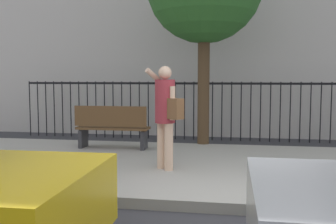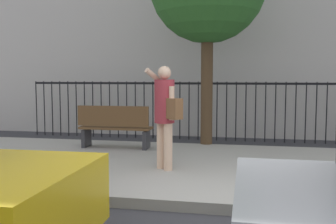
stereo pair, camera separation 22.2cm
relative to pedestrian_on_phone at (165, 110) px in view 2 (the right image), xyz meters
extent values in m
plane|color=#333338|center=(1.18, -1.67, -1.17)|extent=(60.00, 60.00, 0.00)
cube|color=#9E9B93|center=(1.18, 0.53, -1.10)|extent=(28.00, 4.40, 0.15)
cube|color=black|center=(1.18, 4.23, 0.38)|extent=(12.00, 0.04, 0.06)
cylinder|color=black|center=(-4.82, 4.23, -0.37)|extent=(0.03, 0.03, 1.60)
cylinder|color=black|center=(-4.57, 4.23, -0.37)|extent=(0.03, 0.03, 1.60)
cylinder|color=black|center=(-4.31, 4.23, -0.37)|extent=(0.03, 0.03, 1.60)
cylinder|color=black|center=(-4.05, 4.23, -0.37)|extent=(0.03, 0.03, 1.60)
cylinder|color=black|center=(-3.80, 4.23, -0.37)|extent=(0.03, 0.03, 1.60)
cylinder|color=black|center=(-3.54, 4.23, -0.37)|extent=(0.03, 0.03, 1.60)
cylinder|color=black|center=(-3.29, 4.23, -0.37)|extent=(0.03, 0.03, 1.60)
cylinder|color=black|center=(-3.03, 4.23, -0.37)|extent=(0.03, 0.03, 1.60)
cylinder|color=black|center=(-2.78, 4.23, -0.37)|extent=(0.03, 0.03, 1.60)
cylinder|color=black|center=(-2.52, 4.23, -0.37)|extent=(0.03, 0.03, 1.60)
cylinder|color=black|center=(-2.27, 4.23, -0.37)|extent=(0.03, 0.03, 1.60)
cylinder|color=black|center=(-2.01, 4.23, -0.37)|extent=(0.03, 0.03, 1.60)
cylinder|color=black|center=(-1.76, 4.23, -0.37)|extent=(0.03, 0.03, 1.60)
cylinder|color=black|center=(-1.50, 4.23, -0.37)|extent=(0.03, 0.03, 1.60)
cylinder|color=black|center=(-1.25, 4.23, -0.37)|extent=(0.03, 0.03, 1.60)
cylinder|color=black|center=(-0.99, 4.23, -0.37)|extent=(0.03, 0.03, 1.60)
cylinder|color=black|center=(-0.74, 4.23, -0.37)|extent=(0.03, 0.03, 1.60)
cylinder|color=black|center=(-0.48, 4.23, -0.37)|extent=(0.03, 0.03, 1.60)
cylinder|color=black|center=(-0.23, 4.23, -0.37)|extent=(0.03, 0.03, 1.60)
cylinder|color=black|center=(0.03, 4.23, -0.37)|extent=(0.03, 0.03, 1.60)
cylinder|color=black|center=(0.29, 4.23, -0.37)|extent=(0.03, 0.03, 1.60)
cylinder|color=black|center=(0.54, 4.23, -0.37)|extent=(0.03, 0.03, 1.60)
cylinder|color=black|center=(0.80, 4.23, -0.37)|extent=(0.03, 0.03, 1.60)
cylinder|color=black|center=(1.05, 4.23, -0.37)|extent=(0.03, 0.03, 1.60)
cylinder|color=black|center=(1.31, 4.23, -0.37)|extent=(0.03, 0.03, 1.60)
cylinder|color=black|center=(1.56, 4.23, -0.37)|extent=(0.03, 0.03, 1.60)
cylinder|color=black|center=(1.82, 4.23, -0.37)|extent=(0.03, 0.03, 1.60)
cylinder|color=black|center=(2.07, 4.23, -0.37)|extent=(0.03, 0.03, 1.60)
cylinder|color=black|center=(2.33, 4.23, -0.37)|extent=(0.03, 0.03, 1.60)
cylinder|color=black|center=(2.58, 4.23, -0.37)|extent=(0.03, 0.03, 1.60)
cylinder|color=black|center=(2.84, 4.23, -0.37)|extent=(0.03, 0.03, 1.60)
cylinder|color=black|center=(3.09, 4.23, -0.37)|extent=(0.03, 0.03, 1.60)
cylinder|color=black|center=(3.35, 4.23, -0.37)|extent=(0.03, 0.03, 1.60)
cylinder|color=black|center=(-0.83, -2.66, -0.85)|extent=(0.64, 0.23, 0.64)
cylinder|color=black|center=(2.03, -2.62, -0.85)|extent=(0.64, 0.22, 0.64)
cylinder|color=beige|center=(-0.09, 0.08, -0.62)|extent=(0.15, 0.15, 0.80)
cylinder|color=beige|center=(0.06, -0.05, -0.62)|extent=(0.15, 0.15, 0.80)
cylinder|color=#992D38|center=(-0.02, 0.02, 0.14)|extent=(0.48, 0.48, 0.73)
sphere|color=beige|center=(-0.02, 0.02, 0.62)|extent=(0.23, 0.23, 0.23)
cylinder|color=beige|center=(-0.17, 0.15, 0.51)|extent=(0.40, 0.44, 0.39)
cylinder|color=beige|center=(0.13, -0.12, 0.12)|extent=(0.09, 0.09, 0.56)
cube|color=black|center=(-0.09, 0.16, 0.60)|extent=(0.06, 0.05, 0.15)
cube|color=brown|center=(0.18, -0.15, 0.03)|extent=(0.32, 0.30, 0.34)
cube|color=brown|center=(-1.51, 1.81, -0.57)|extent=(1.60, 0.45, 0.05)
cube|color=brown|center=(-1.51, 1.61, -0.29)|extent=(1.60, 0.06, 0.44)
cube|color=#333338|center=(-2.21, 1.81, -0.82)|extent=(0.08, 0.41, 0.40)
cube|color=#333338|center=(-0.81, 1.81, -0.82)|extent=(0.08, 0.41, 0.40)
cylinder|color=#4C3823|center=(0.41, 2.75, 0.38)|extent=(0.28, 0.28, 3.11)
camera|label=1|loc=(1.15, -6.55, 0.55)|focal=42.34mm
camera|label=2|loc=(1.37, -6.51, 0.55)|focal=42.34mm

